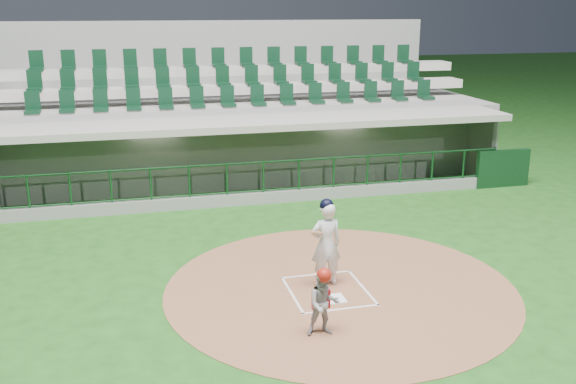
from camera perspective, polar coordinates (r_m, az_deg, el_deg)
name	(u,v)px	position (r m, az deg, el deg)	size (l,w,h in m)	color
ground	(323,286)	(13.46, 3.17, -8.30)	(120.00, 120.00, 0.00)	#184B15
dirt_circle	(340,288)	(13.37, 4.67, -8.48)	(7.20, 7.20, 0.01)	brown
home_plate	(334,299)	(12.85, 4.11, -9.46)	(0.43, 0.43, 0.02)	white
batter_box_chalk	(328,291)	(13.19, 3.56, -8.75)	(1.55, 1.80, 0.01)	white
dugout_structure	(257,157)	(20.41, -2.80, 3.08)	(16.40, 3.70, 3.00)	slate
seating_deck	(235,126)	(23.26, -4.77, 5.84)	(17.00, 6.72, 5.15)	gray
batter	(326,243)	(13.12, 3.39, -4.52)	(0.87, 0.87, 1.86)	silver
catcher	(323,302)	(11.32, 3.17, -9.75)	(0.61, 0.50, 1.25)	#97979D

